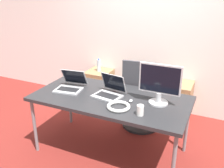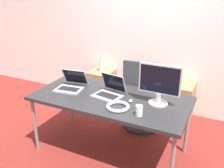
{
  "view_description": "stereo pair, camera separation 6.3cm",
  "coord_description": "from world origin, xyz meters",
  "px_view_note": "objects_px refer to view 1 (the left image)",
  "views": [
    {
      "loc": [
        1.15,
        -2.43,
        2.02
      ],
      "look_at": [
        0.0,
        0.05,
        0.92
      ],
      "focal_mm": 40.0,
      "sensor_mm": 36.0,
      "label": 1
    },
    {
      "loc": [
        1.21,
        -2.41,
        2.02
      ],
      "look_at": [
        0.0,
        0.05,
        0.92
      ],
      "focal_mm": 40.0,
      "sensor_mm": 36.0,
      "label": 2
    }
  ],
  "objects_px": {
    "laptop_left": "(109,91)",
    "laptop_right": "(70,85)",
    "office_chair": "(141,103)",
    "water_bottle": "(99,65)",
    "cabinet_left": "(99,87)",
    "cabinet_right": "(177,101)",
    "mouse": "(131,101)",
    "coffee_cup_brown": "(116,84)",
    "cable_coil": "(119,106)",
    "monitor": "(160,84)",
    "coffee_cup_white": "(140,110)"
  },
  "relations": [
    {
      "from": "office_chair",
      "to": "monitor",
      "type": "bearing_deg",
      "value": -56.98
    },
    {
      "from": "laptop_left",
      "to": "coffee_cup_brown",
      "type": "bearing_deg",
      "value": 95.46
    },
    {
      "from": "mouse",
      "to": "cable_coil",
      "type": "bearing_deg",
      "value": -109.86
    },
    {
      "from": "cable_coil",
      "to": "laptop_left",
      "type": "bearing_deg",
      "value": 132.14
    },
    {
      "from": "cabinet_left",
      "to": "cabinet_right",
      "type": "bearing_deg",
      "value": 0.0
    },
    {
      "from": "laptop_left",
      "to": "laptop_right",
      "type": "distance_m",
      "value": 0.53
    },
    {
      "from": "cable_coil",
      "to": "coffee_cup_brown",
      "type": "bearing_deg",
      "value": 117.55
    },
    {
      "from": "cabinet_left",
      "to": "monitor",
      "type": "height_order",
      "value": "monitor"
    },
    {
      "from": "office_chair",
      "to": "coffee_cup_white",
      "type": "distance_m",
      "value": 1.09
    },
    {
      "from": "cabinet_right",
      "to": "coffee_cup_white",
      "type": "height_order",
      "value": "coffee_cup_white"
    },
    {
      "from": "mouse",
      "to": "cable_coil",
      "type": "distance_m",
      "value": 0.2
    },
    {
      "from": "water_bottle",
      "to": "mouse",
      "type": "xyz_separation_m",
      "value": [
        1.07,
        -1.24,
        0.08
      ]
    },
    {
      "from": "monitor",
      "to": "mouse",
      "type": "height_order",
      "value": "monitor"
    },
    {
      "from": "office_chair",
      "to": "laptop_left",
      "type": "height_order",
      "value": "office_chair"
    },
    {
      "from": "office_chair",
      "to": "water_bottle",
      "type": "relative_size",
      "value": 4.87
    },
    {
      "from": "laptop_right",
      "to": "monitor",
      "type": "bearing_deg",
      "value": 3.36
    },
    {
      "from": "monitor",
      "to": "office_chair",
      "type": "bearing_deg",
      "value": 123.02
    },
    {
      "from": "water_bottle",
      "to": "monitor",
      "type": "height_order",
      "value": "monitor"
    },
    {
      "from": "office_chair",
      "to": "mouse",
      "type": "bearing_deg",
      "value": -81.07
    },
    {
      "from": "coffee_cup_white",
      "to": "coffee_cup_brown",
      "type": "distance_m",
      "value": 0.75
    },
    {
      "from": "mouse",
      "to": "coffee_cup_white",
      "type": "relative_size",
      "value": 0.53
    },
    {
      "from": "office_chair",
      "to": "coffee_cup_brown",
      "type": "height_order",
      "value": "office_chair"
    },
    {
      "from": "office_chair",
      "to": "laptop_right",
      "type": "xyz_separation_m",
      "value": [
        -0.72,
        -0.69,
        0.4
      ]
    },
    {
      "from": "mouse",
      "to": "coffee_cup_brown",
      "type": "distance_m",
      "value": 0.44
    },
    {
      "from": "cable_coil",
      "to": "laptop_right",
      "type": "bearing_deg",
      "value": 163.66
    },
    {
      "from": "mouse",
      "to": "laptop_right",
      "type": "bearing_deg",
      "value": 177.72
    },
    {
      "from": "cabinet_left",
      "to": "laptop_left",
      "type": "relative_size",
      "value": 1.63
    },
    {
      "from": "laptop_right",
      "to": "office_chair",
      "type": "bearing_deg",
      "value": 43.72
    },
    {
      "from": "monitor",
      "to": "cable_coil",
      "type": "xyz_separation_m",
      "value": [
        -0.36,
        -0.29,
        -0.22
      ]
    },
    {
      "from": "mouse",
      "to": "coffee_cup_brown",
      "type": "xyz_separation_m",
      "value": [
        -0.32,
        0.3,
        0.04
      ]
    },
    {
      "from": "mouse",
      "to": "cabinet_left",
      "type": "bearing_deg",
      "value": 130.64
    },
    {
      "from": "cabinet_left",
      "to": "coffee_cup_white",
      "type": "distance_m",
      "value": 2.01
    },
    {
      "from": "laptop_left",
      "to": "water_bottle",
      "type": "bearing_deg",
      "value": 122.96
    },
    {
      "from": "cable_coil",
      "to": "monitor",
      "type": "bearing_deg",
      "value": 38.85
    },
    {
      "from": "water_bottle",
      "to": "monitor",
      "type": "bearing_deg",
      "value": -40.14
    },
    {
      "from": "coffee_cup_brown",
      "to": "coffee_cup_white",
      "type": "bearing_deg",
      "value": -46.16
    },
    {
      "from": "water_bottle",
      "to": "cable_coil",
      "type": "relative_size",
      "value": 0.88
    },
    {
      "from": "cabinet_right",
      "to": "coffee_cup_brown",
      "type": "distance_m",
      "value": 1.26
    },
    {
      "from": "office_chair",
      "to": "laptop_left",
      "type": "distance_m",
      "value": 0.8
    },
    {
      "from": "laptop_left",
      "to": "cabinet_left",
      "type": "bearing_deg",
      "value": 123.01
    },
    {
      "from": "cabinet_left",
      "to": "cable_coil",
      "type": "distance_m",
      "value": 1.81
    },
    {
      "from": "office_chair",
      "to": "water_bottle",
      "type": "xyz_separation_m",
      "value": [
        -0.95,
        0.52,
        0.29
      ]
    },
    {
      "from": "laptop_left",
      "to": "coffee_cup_white",
      "type": "relative_size",
      "value": 3.33
    },
    {
      "from": "cabinet_right",
      "to": "water_bottle",
      "type": "distance_m",
      "value": 1.45
    },
    {
      "from": "office_chair",
      "to": "mouse",
      "type": "relative_size",
      "value": 18.64
    },
    {
      "from": "cabinet_left",
      "to": "mouse",
      "type": "distance_m",
      "value": 1.71
    },
    {
      "from": "office_chair",
      "to": "water_bottle",
      "type": "bearing_deg",
      "value": 151.33
    },
    {
      "from": "office_chair",
      "to": "coffee_cup_white",
      "type": "bearing_deg",
      "value": -72.36
    },
    {
      "from": "laptop_left",
      "to": "laptop_right",
      "type": "xyz_separation_m",
      "value": [
        -0.53,
        -0.03,
        -0.0
      ]
    },
    {
      "from": "cabinet_left",
      "to": "cable_coil",
      "type": "relative_size",
      "value": 2.35
    }
  ]
}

